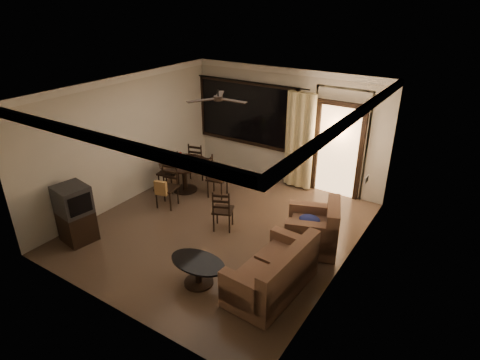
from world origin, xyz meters
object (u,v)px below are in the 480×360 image
Objects in this scene: dining_chair_west at (169,179)px; tv_cabinet at (75,214)px; dining_chair_north at (199,167)px; dining_chair_east at (217,185)px; dining_chair_south at (167,194)px; sofa at (274,274)px; coffee_table at (198,269)px; side_chair at (223,217)px; armchair at (315,230)px; dining_table at (184,168)px.

tv_cabinet is at bearing -13.06° from dining_chair_west.
dining_chair_east is at bearing 136.76° from dining_chair_north.
dining_chair_east and dining_chair_south have the same top height.
tv_cabinet is at bearing 145.82° from dining_chair_east.
coffee_table is (-1.14, -0.48, -0.05)m from sofa.
dining_chair_south is at bearing 90.00° from dining_chair_north.
dining_chair_north reaches higher than side_chair.
dining_chair_east is at bearing -72.81° from side_chair.
armchair is at bearing 58.86° from coffee_table.
dining_table is 0.88m from dining_chair_east.
dining_chair_west is 0.83m from dining_chair_south.
dining_chair_west is 2.59m from tv_cabinet.
dining_chair_south reaches higher than dining_table.
dining_chair_south is 0.58× the size of sofa.
dining_chair_south reaches higher than armchair.
dining_table is at bearing -51.07° from side_chair.
dining_table is 2.78m from tv_cabinet.
dining_chair_north is (-0.99, 0.58, 0.00)m from dining_chair_east.
tv_cabinet is 0.96× the size of armchair.
dining_chair_west reaches higher than sofa.
tv_cabinet reaches higher than armchair.
dining_table is 4.09m from sofa.
dining_chair_west is 1.20m from dining_chair_east.
tv_cabinet reaches higher than side_chair.
dining_table is 1.01× the size of tv_cabinet.
dining_table reaches higher than coffee_table.
side_chair reaches higher than coffee_table.
side_chair is at bearing -152.32° from dining_chair_east.
dining_chair_east is 1.20m from dining_chair_south.
dining_table is at bearing 90.12° from dining_chair_north.
tv_cabinet is 1.15× the size of coffee_table.
dining_table is 0.47m from dining_chair_west.
coffee_table is at bearing -50.27° from dining_chair_south.
dining_table is 3.63m from armchair.
coffee_table is at bearing 88.20° from side_chair.
dining_table is at bearing 92.23° from tv_cabinet.
side_chair is (1.94, -1.69, -0.02)m from dining_chair_north.
dining_chair_north is 1.07× the size of side_chair.
dining_chair_south reaches higher than sofa.
dining_chair_west reaches higher than armchair.
dining_chair_south is 1.64m from dining_chair_north.
dining_chair_west reaches higher than dining_table.
armchair is (3.39, 0.27, 0.08)m from dining_chair_south.
dining_table is 0.70× the size of sofa.
armchair is at bearing -118.14° from dining_chair_east.
dining_table is 1.17× the size of coffee_table.
side_chair reaches higher than sofa.
tv_cabinet reaches higher than sofa.
dining_chair_east is 1.00× the size of dining_chair_south.
sofa is (3.71, -2.81, 0.06)m from dining_chair_north.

